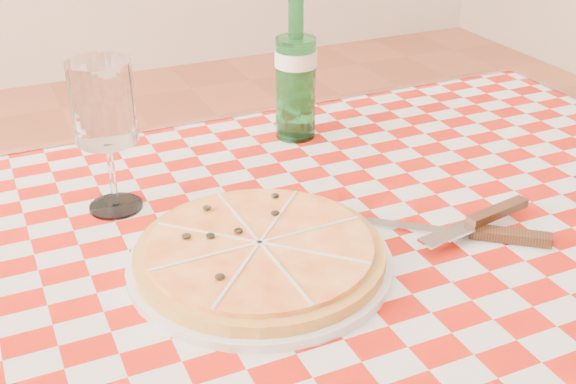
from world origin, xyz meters
name	(u,v)px	position (x,y,z in m)	size (l,w,h in m)	color
dining_table	(323,322)	(0.00, 0.00, 0.66)	(1.20, 0.80, 0.75)	brown
tablecloth	(324,258)	(0.00, 0.00, 0.75)	(1.30, 0.90, 0.01)	#991409
pizza_plate	(260,252)	(-0.08, 0.01, 0.78)	(0.30, 0.30, 0.04)	#CA8743
water_bottle	(296,66)	(0.12, 0.33, 0.87)	(0.07, 0.07, 0.23)	#1B6C2E
wine_glass	(107,138)	(-0.20, 0.22, 0.86)	(0.08, 0.08, 0.20)	white
cutlery	(470,226)	(0.18, -0.03, 0.77)	(0.25, 0.20, 0.03)	silver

